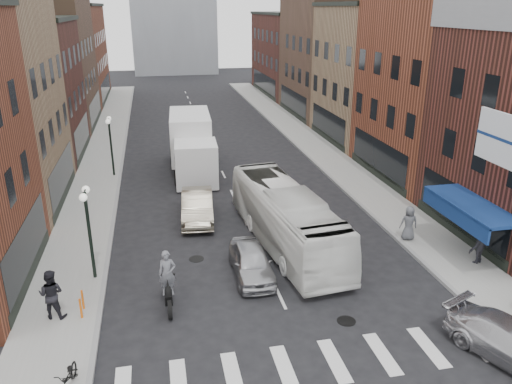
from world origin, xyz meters
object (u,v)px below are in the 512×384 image
ped_left_solo (51,294)px  ped_right_c (409,223)px  bike_rack (82,304)px  sedan_left_near (251,262)px  transit_bus (286,217)px  sedan_left_far (197,206)px  streetlamp_far (110,135)px  motorcycle_rider (168,281)px  billboard_sign (505,142)px  ped_right_a (479,244)px  parked_bicycle (69,378)px  streetlamp_near (88,217)px  box_truck (192,145)px

ped_left_solo → ped_right_c: size_ratio=1.11×
bike_rack → sedan_left_near: sedan_left_near is taller
transit_bus → sedan_left_far: (-3.90, 3.98, -0.68)m
bike_rack → sedan_left_near: bearing=14.0°
streetlamp_far → motorcycle_rider: size_ratio=1.70×
sedan_left_near → sedan_left_far: sedan_left_far is taller
streetlamp_far → bike_rack: bearing=-90.7°
motorcycle_rider → billboard_sign: bearing=-1.6°
streetlamp_far → bike_rack: streetlamp_far is taller
streetlamp_far → ped_right_a: 23.31m
streetlamp_far → ped_left_solo: streetlamp_far is taller
billboard_sign → ped_right_a: billboard_sign is taller
parked_bicycle → ped_right_c: bearing=32.6°
ped_left_solo → streetlamp_near: bearing=-100.1°
ped_right_a → box_truck: bearing=-75.8°
billboard_sign → box_truck: (-10.58, 17.63, -4.20)m
bike_rack → motorcycle_rider: bearing=-0.1°
streetlamp_near → motorcycle_rider: size_ratio=1.70×
transit_bus → ped_left_solo: transit_bus is taller
motorcycle_rider → sedan_left_near: size_ratio=0.60×
sedan_left_near → transit_bus: bearing=50.3°
sedan_left_far → ped_right_a: (11.80, -7.73, 0.26)m
streetlamp_far → sedan_left_far: size_ratio=0.87×
streetlamp_far → ped_right_c: streetlamp_far is taller
motorcycle_rider → ped_left_solo: size_ratio=1.26×
parked_bicycle → ped_right_c: (14.90, 7.45, 0.45)m
motorcycle_rider → ped_right_a: bearing=4.2°
streetlamp_near → motorcycle_rider: (3.01, -2.71, -1.78)m
sedan_left_far → ped_right_a: ped_right_a is taller
bike_rack → parked_bicycle: (0.10, -4.08, 0.02)m
sedan_left_near → ped_right_a: (10.10, -1.15, 0.36)m
ped_right_a → streetlamp_far: bearing=-64.6°
sedan_left_near → ped_right_c: size_ratio=2.31×
parked_bicycle → ped_right_a: (16.80, 4.63, 0.47)m
streetlamp_near → box_truck: bearing=69.1°
bike_rack → motorcycle_rider: size_ratio=0.33×
sedan_left_far → transit_bus: bearing=-40.7°
streetlamp_near → box_truck: size_ratio=0.45×
transit_bus → ped_right_c: (5.99, -0.93, -0.44)m
box_truck → ped_right_a: box_truck is taller
motorcycle_rider → ped_right_a: motorcycle_rider is taller
motorcycle_rider → parked_bicycle: size_ratio=1.52×
streetlamp_far → sedan_left_far: bearing=-59.8°
streetlamp_near → ped_left_solo: bearing=-114.0°
motorcycle_rider → sedan_left_near: motorcycle_rider is taller
sedan_left_far → ped_left_solo: size_ratio=2.47×
sedan_left_near → ped_left_solo: ped_left_solo is taller
box_truck → motorcycle_rider: box_truck is taller
bike_rack → parked_bicycle: parked_bicycle is taller
sedan_left_near → ped_right_c: 8.38m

